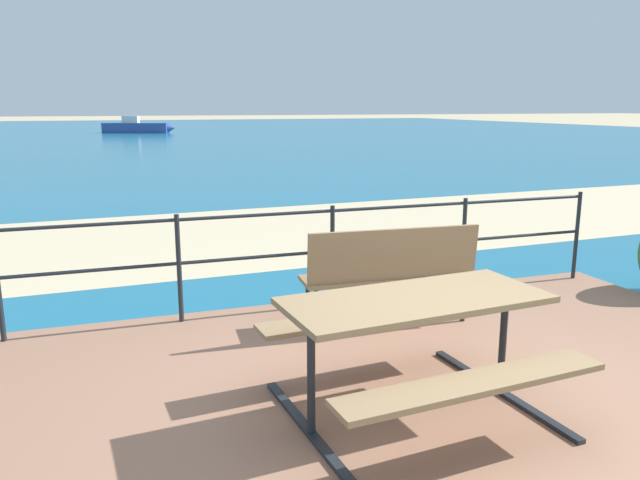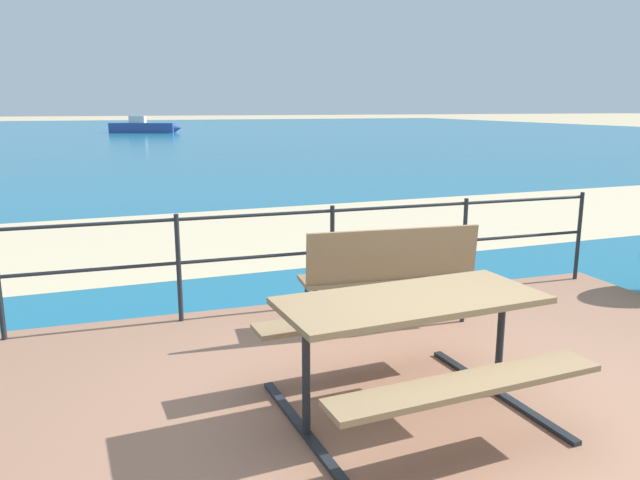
% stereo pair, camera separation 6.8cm
% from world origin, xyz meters
% --- Properties ---
extents(ground_plane, '(240.00, 240.00, 0.00)m').
position_xyz_m(ground_plane, '(0.00, 0.00, 0.00)').
color(ground_plane, tan).
extents(patio_paving, '(6.40, 5.20, 0.06)m').
position_xyz_m(patio_paving, '(0.00, 0.00, 0.03)').
color(patio_paving, '#996B51').
rests_on(patio_paving, ground).
extents(sea_water, '(90.00, 90.00, 0.01)m').
position_xyz_m(sea_water, '(0.00, 40.00, 0.01)').
color(sea_water, '#196B8E').
rests_on(sea_water, ground).
extents(beach_strip, '(54.15, 6.90, 0.01)m').
position_xyz_m(beach_strip, '(0.00, 6.29, 0.01)').
color(beach_strip, beige).
rests_on(beach_strip, ground).
extents(picnic_table, '(1.77, 1.59, 0.78)m').
position_xyz_m(picnic_table, '(-0.27, 0.16, 0.66)').
color(picnic_table, '#8C704C').
rests_on(picnic_table, patio_paving).
extents(park_bench, '(1.58, 0.52, 0.91)m').
position_xyz_m(park_bench, '(0.28, 1.67, 0.60)').
color(park_bench, '#8C704C').
rests_on(park_bench, patio_paving).
extents(railing_fence, '(5.94, 0.04, 1.00)m').
position_xyz_m(railing_fence, '(0.00, 2.40, 0.70)').
color(railing_fence, '#1E2328').
rests_on(railing_fence, patio_paving).
extents(boat_near, '(5.16, 2.69, 1.23)m').
position_xyz_m(boat_near, '(0.21, 44.07, 0.42)').
color(boat_near, '#2D478C').
rests_on(boat_near, sea_water).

